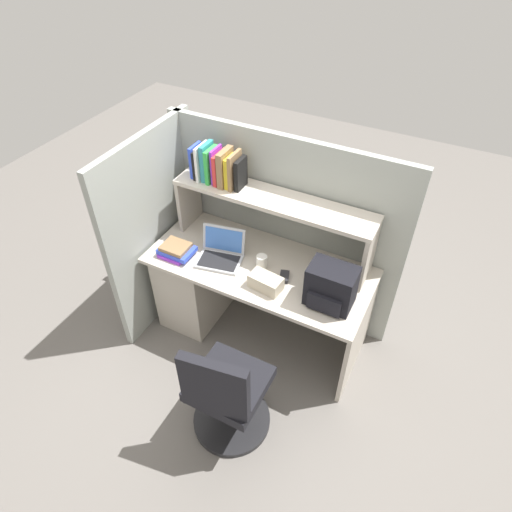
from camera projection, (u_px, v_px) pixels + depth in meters
ground_plane at (259, 330)px, 3.66m from camera, size 8.00×8.00×0.00m
desk at (215, 280)px, 3.53m from camera, size 1.60×0.70×0.73m
cubicle_partition_rear at (282, 230)px, 3.40m from camera, size 1.84×0.05×1.55m
cubicle_partition_left at (156, 229)px, 3.40m from camera, size 0.05×1.06×1.55m
overhead_hutch at (273, 209)px, 3.08m from camera, size 1.44×0.28×0.45m
reference_books_on_shelf at (218, 166)px, 3.07m from camera, size 0.39×0.18×0.27m
laptop at (221, 253)px, 3.19m from camera, size 0.35×0.31×0.22m
backpack at (331, 287)px, 2.82m from camera, size 0.30×0.22×0.29m
computer_mouse at (284, 277)px, 3.06m from camera, size 0.09×0.12×0.03m
paper_cup at (262, 262)px, 3.12m from camera, size 0.08×0.08×0.11m
tissue_box at (266, 282)px, 2.97m from camera, size 0.23×0.15×0.10m
desk_book_stack at (176, 250)px, 3.23m from camera, size 0.24×0.20×0.09m
office_chair at (226, 396)px, 2.77m from camera, size 0.52×0.52×0.93m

